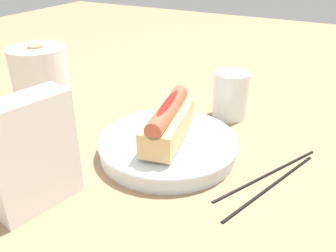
{
  "coord_description": "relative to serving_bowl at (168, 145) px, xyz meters",
  "views": [
    {
      "loc": [
        -0.46,
        -0.25,
        0.31
      ],
      "look_at": [
        -0.02,
        -0.02,
        0.05
      ],
      "focal_mm": 38.35,
      "sensor_mm": 36.0,
      "label": 1
    }
  ],
  "objects": [
    {
      "name": "water_glass",
      "position": [
        0.18,
        -0.04,
        0.02
      ],
      "size": [
        0.07,
        0.07,
        0.09
      ],
      "color": "white",
      "rests_on": "ground_plane"
    },
    {
      "name": "paper_towel_roll",
      "position": [
        0.03,
        0.3,
        0.05
      ],
      "size": [
        0.11,
        0.11,
        0.13
      ],
      "color": "white",
      "rests_on": "ground_plane"
    },
    {
      "name": "serving_bowl",
      "position": [
        0.0,
        0.0,
        0.0
      ],
      "size": [
        0.23,
        0.23,
        0.03
      ],
      "color": "silver",
      "rests_on": "ground_plane"
    },
    {
      "name": "chopstick_far",
      "position": [
        -0.01,
        -0.17,
        -0.01
      ],
      "size": [
        0.21,
        0.08,
        0.01
      ],
      "primitive_type": "cylinder",
      "rotation": [
        0.0,
        1.57,
        -0.34
      ],
      "color": "black",
      "rests_on": "ground_plane"
    },
    {
      "name": "chopstick_near",
      "position": [
        0.02,
        -0.16,
        -0.01
      ],
      "size": [
        0.2,
        0.1,
        0.01
      ],
      "primitive_type": "cylinder",
      "rotation": [
        0.0,
        1.57,
        -0.46
      ],
      "color": "black",
      "rests_on": "ground_plane"
    },
    {
      "name": "ground_plane",
      "position": [
        0.02,
        0.02,
        -0.02
      ],
      "size": [
        2.4,
        2.4,
        0.0
      ],
      "primitive_type": "plane",
      "color": "#9E7A56"
    },
    {
      "name": "hotdog_front",
      "position": [
        0.0,
        0.0,
        0.04
      ],
      "size": [
        0.16,
        0.08,
        0.06
      ],
      "color": "#DBB270",
      "rests_on": "serving_bowl"
    },
    {
      "name": "napkin_box",
      "position": [
        -0.19,
        0.09,
        0.06
      ],
      "size": [
        0.12,
        0.07,
        0.15
      ],
      "primitive_type": "cube",
      "rotation": [
        0.0,
        0.0,
        -0.21
      ],
      "color": "white",
      "rests_on": "ground_plane"
    }
  ]
}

